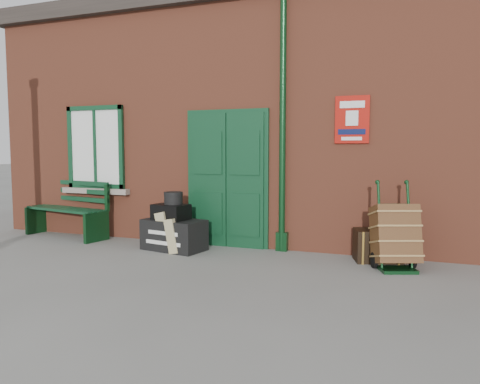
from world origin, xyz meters
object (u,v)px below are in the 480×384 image
at_px(houdini_trunk, 174,235).
at_px(porter_trolley, 395,236).
at_px(dark_trunk, 378,245).
at_px(bench, 69,208).

height_order(houdini_trunk, porter_trolley, porter_trolley).
relative_size(houdini_trunk, dark_trunk, 1.53).
xyz_separation_m(houdini_trunk, dark_trunk, (3.12, 0.35, -0.01)).
bearing_deg(porter_trolley, bench, 155.47).
height_order(bench, porter_trolley, porter_trolley).
bearing_deg(bench, dark_trunk, 11.38).
bearing_deg(houdini_trunk, dark_trunk, 17.11).
distance_m(porter_trolley, dark_trunk, 0.50).
bearing_deg(dark_trunk, bench, 162.61).
distance_m(bench, porter_trolley, 5.77).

